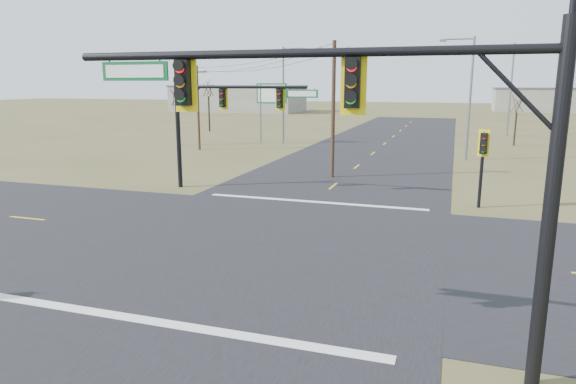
# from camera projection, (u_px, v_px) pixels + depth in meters

# --- Properties ---
(ground) EXTENTS (320.00, 320.00, 0.00)m
(ground) POSITION_uv_depth(u_px,v_px,m) (265.00, 243.00, 20.59)
(ground) COLOR brown
(ground) RESTS_ON ground
(road_ew) EXTENTS (160.00, 14.00, 0.02)m
(road_ew) POSITION_uv_depth(u_px,v_px,m) (265.00, 242.00, 20.58)
(road_ew) COLOR black
(road_ew) RESTS_ON ground
(road_ns) EXTENTS (14.00, 160.00, 0.02)m
(road_ns) POSITION_uv_depth(u_px,v_px,m) (265.00, 242.00, 20.58)
(road_ns) COLOR black
(road_ns) RESTS_ON ground
(stop_bar_near) EXTENTS (12.00, 0.40, 0.01)m
(stop_bar_near) POSITION_uv_depth(u_px,v_px,m) (167.00, 323.00, 13.60)
(stop_bar_near) COLOR silver
(stop_bar_near) RESTS_ON road_ns
(stop_bar_far) EXTENTS (12.00, 0.40, 0.01)m
(stop_bar_far) POSITION_uv_depth(u_px,v_px,m) (314.00, 202.00, 27.56)
(stop_bar_far) COLOR silver
(stop_bar_far) RESTS_ON road_ns
(mast_arm_near) EXTENTS (10.87, 0.45, 7.50)m
(mast_arm_near) POSITION_uv_depth(u_px,v_px,m) (370.00, 123.00, 10.82)
(mast_arm_near) COLOR black
(mast_arm_near) RESTS_ON ground
(mast_arm_far) EXTENTS (8.83, 0.40, 6.66)m
(mast_arm_far) POSITION_uv_depth(u_px,v_px,m) (224.00, 109.00, 29.75)
(mast_arm_far) COLOR black
(mast_arm_far) RESTS_ON ground
(pedestal_signal_ne) EXTENTS (0.64, 0.55, 4.04)m
(pedestal_signal_ne) POSITION_uv_depth(u_px,v_px,m) (483.00, 150.00, 25.65)
(pedestal_signal_ne) COLOR black
(pedestal_signal_ne) RESTS_ON ground
(utility_pole_near) EXTENTS (2.17, 0.58, 8.99)m
(utility_pole_near) POSITION_uv_depth(u_px,v_px,m) (333.00, 108.00, 33.97)
(utility_pole_near) COLOR #4A2F1F
(utility_pole_near) RESTS_ON ground
(utility_pole_far) EXTENTS (1.93, 0.30, 7.90)m
(utility_pole_far) POSITION_uv_depth(u_px,v_px,m) (198.00, 106.00, 48.47)
(utility_pole_far) COLOR #4A2F1F
(utility_pole_far) RESTS_ON ground
(highway_sign) EXTENTS (3.35, 0.17, 6.27)m
(highway_sign) POSITION_uv_depth(u_px,v_px,m) (272.00, 101.00, 53.65)
(highway_sign) COLOR slate
(highway_sign) RESTS_ON ground
(streetlight_a) EXTENTS (2.76, 0.25, 9.94)m
(streetlight_a) POSITION_uv_depth(u_px,v_px,m) (468.00, 92.00, 41.64)
(streetlight_a) COLOR slate
(streetlight_a) RESTS_ON ground
(streetlight_b) EXTENTS (3.03, 0.30, 10.90)m
(streetlight_b) POSITION_uv_depth(u_px,v_px,m) (509.00, 84.00, 61.01)
(streetlight_b) COLOR slate
(streetlight_b) RESTS_ON ground
(streetlight_c) EXTENTS (2.83, 0.33, 10.14)m
(streetlight_c) POSITION_uv_depth(u_px,v_px,m) (285.00, 89.00, 56.42)
(streetlight_c) COLOR slate
(streetlight_c) RESTS_ON ground
(bare_tree_a) EXTENTS (3.43, 3.43, 6.35)m
(bare_tree_a) POSITION_uv_depth(u_px,v_px,m) (177.00, 96.00, 51.92)
(bare_tree_a) COLOR black
(bare_tree_a) RESTS_ON ground
(bare_tree_b) EXTENTS (3.45, 3.45, 7.08)m
(bare_tree_b) POSITION_uv_depth(u_px,v_px,m) (208.00, 88.00, 67.15)
(bare_tree_b) COLOR black
(bare_tree_b) RESTS_ON ground
(bare_tree_c) EXTENTS (3.03, 3.03, 5.42)m
(bare_tree_c) POSITION_uv_depth(u_px,v_px,m) (517.00, 104.00, 51.66)
(bare_tree_c) COLOR black
(bare_tree_c) RESTS_ON ground
(warehouse_left) EXTENTS (28.00, 14.00, 5.50)m
(warehouse_left) POSITION_uv_depth(u_px,v_px,m) (239.00, 99.00, 115.83)
(warehouse_left) COLOR gray
(warehouse_left) RESTS_ON ground
(warehouse_mid) EXTENTS (20.00, 12.00, 5.00)m
(warehouse_mid) POSITION_uv_depth(u_px,v_px,m) (541.00, 100.00, 114.86)
(warehouse_mid) COLOR gray
(warehouse_mid) RESTS_ON ground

